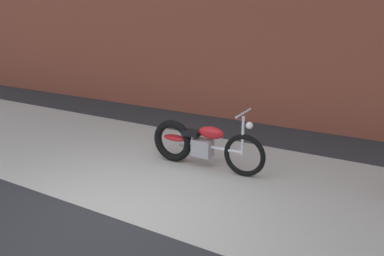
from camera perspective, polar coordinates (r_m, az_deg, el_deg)
ground_plane at (r=4.92m, az=-11.78°, el=-13.13°), size 80.00×80.00×0.00m
sidewalk_slab at (r=6.17m, az=-0.84°, el=-6.33°), size 36.00×3.50×0.01m
motorcycle_red at (r=6.18m, az=0.95°, el=-2.36°), size 2.01×0.58×1.03m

